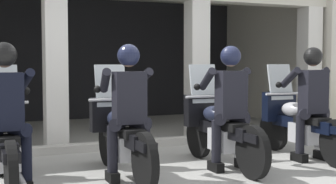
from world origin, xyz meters
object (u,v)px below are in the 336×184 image
motorcycle_far_left (4,142)px  police_officer_far_right (312,94)px  motorcycle_center_left (121,134)px  police_officer_far_left (5,104)px  motorcycle_center_right (219,128)px  police_officer_center_right (230,97)px  motorcycle_far_right (298,123)px  police_officer_center_left (128,100)px

motorcycle_far_left → police_officer_far_right: bearing=2.2°
motorcycle_center_left → police_officer_far_left: bearing=-160.3°
motorcycle_center_right → police_officer_center_right: size_ratio=1.29×
motorcycle_center_left → police_officer_far_right: size_ratio=1.29×
police_officer_far_left → motorcycle_center_right: (2.71, 0.30, -0.44)m
motorcycle_far_right → police_officer_far_right: (-0.00, -0.28, 0.44)m
police_officer_center_left → motorcycle_center_right: police_officer_center_left is taller
police_officer_center_right → motorcycle_center_left: bearing=170.0°
police_officer_center_left → motorcycle_center_right: (1.35, 0.29, -0.44)m
motorcycle_center_right → police_officer_far_right: police_officer_far_right is taller
motorcycle_far_left → police_officer_center_left: police_officer_center_left is taller
police_officer_center_left → police_officer_far_right: same height
motorcycle_center_left → police_officer_center_right: size_ratio=1.29×
motorcycle_far_left → motorcycle_center_right: bearing=5.4°
motorcycle_far_left → police_officer_far_right: police_officer_far_right is taller
police_officer_center_right → motorcycle_far_left: bearing=175.8°
police_officer_far_left → motorcycle_center_right: police_officer_far_left is taller
motorcycle_center_right → police_officer_center_right: police_officer_center_right is taller
police_officer_far_left → police_officer_far_right: bearing=6.2°
police_officer_far_left → police_officer_far_right: (4.06, 0.08, 0.00)m
motorcycle_far_left → motorcycle_center_right: same height
police_officer_center_left → police_officer_center_right: bearing=8.0°
motorcycle_far_left → police_officer_center_right: police_officer_center_right is taller
police_officer_far_left → motorcycle_far_right: (4.06, 0.36, -0.44)m
motorcycle_far_right → police_officer_center_right: bearing=-158.7°
motorcycle_far_left → motorcycle_center_left: size_ratio=1.00×
police_officer_center_left → police_officer_center_right: same height
police_officer_center_right → motorcycle_far_right: (1.35, 0.35, -0.44)m
police_officer_far_right → police_officer_center_right: bearing=-170.3°
police_officer_far_left → motorcycle_center_right: size_ratio=0.78×
motorcycle_center_right → police_officer_center_left: bearing=-166.4°
motorcycle_center_left → police_officer_center_left: bearing=-82.6°
motorcycle_center_left → motorcycle_far_right: bearing=9.2°
motorcycle_far_left → motorcycle_center_left: (1.35, 0.01, 0.00)m
police_officer_center_left → police_officer_center_right: size_ratio=1.00×
motorcycle_center_left → police_officer_center_right: police_officer_center_right is taller
motorcycle_center_right → police_officer_far_left: bearing=-172.2°
police_officer_center_right → motorcycle_center_right: bearing=91.3°
motorcycle_center_left → motorcycle_center_right: same height
police_officer_center_right → motorcycle_far_right: police_officer_center_right is taller
police_officer_far_left → police_officer_center_right: 2.71m
motorcycle_center_right → police_officer_far_right: (1.35, -0.22, 0.44)m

